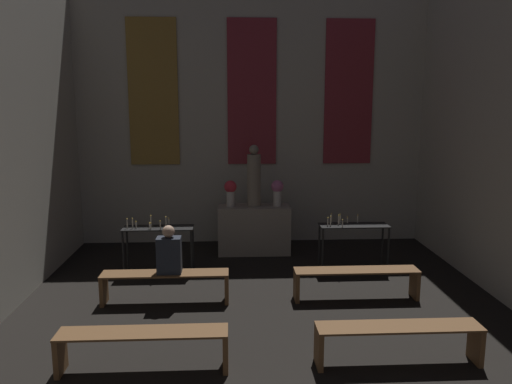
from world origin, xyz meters
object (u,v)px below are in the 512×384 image
flower_vase_left (230,191)px  altar (254,229)px  candle_rack_left (158,234)px  pew_third_left (143,342)px  flower_vase_right (277,190)px  pew_third_right (398,336)px  statue (254,178)px  candle_rack_right (353,232)px  pew_back_right (356,278)px  pew_back_left (165,281)px  person_seated (169,252)px

flower_vase_left → altar: bearing=0.0°
candle_rack_left → pew_third_left: bearing=-85.1°
flower_vase_right → pew_third_right: bearing=-77.4°
statue → candle_rack_right: (1.73, -1.16, -0.82)m
pew_back_right → statue: bearing=120.4°
statue → pew_back_left: (-1.46, -2.49, -1.19)m
person_seated → pew_third_left: bearing=-92.1°
pew_third_left → pew_back_right: size_ratio=1.00×
pew_third_right → flower_vase_left: bearing=113.4°
flower_vase_right → pew_back_right: size_ratio=0.27×
pew_back_right → person_seated: person_seated is taller
pew_back_left → person_seated: 0.45m
flower_vase_left → pew_third_left: size_ratio=0.27×
flower_vase_right → pew_third_right: 4.66m
statue → pew_back_left: statue is taller
flower_vase_left → pew_back_right: bearing=-52.3°
candle_rack_right → flower_vase_left: bearing=152.2°
candle_rack_right → pew_back_left: candle_rack_right is taller
candle_rack_right → person_seated: bearing=-156.8°
candle_rack_right → pew_third_right: candle_rack_right is taller
statue → candle_rack_right: 2.23m
flower_vase_right → person_seated: (-1.86, -2.49, -0.49)m
flower_vase_right → person_seated: flower_vase_right is taller
candle_rack_left → pew_back_right: candle_rack_left is taller
statue → candle_rack_left: 2.25m
person_seated → pew_third_right: bearing=-34.5°
candle_rack_right → person_seated: size_ratio=1.68×
person_seated → flower_vase_right: bearing=53.3°
pew_back_right → candle_rack_left: bearing=157.4°
flower_vase_right → pew_back_right: (0.99, -2.49, -0.94)m
pew_third_left → flower_vase_left: bearing=77.4°
altar → person_seated: 2.87m
candle_rack_left → pew_third_left: candle_rack_left is taller
candle_rack_right → pew_back_left: size_ratio=0.64×
candle_rack_right → candle_rack_left: bearing=-180.0°
statue → pew_third_right: size_ratio=0.64×
statue → candle_rack_right: statue is taller
candle_rack_left → pew_back_left: candle_rack_left is taller
statue → altar: bearing=0.0°
flower_vase_right → pew_third_right: (0.99, -4.45, -0.94)m
candle_rack_left → person_seated: 1.38m
pew_third_right → pew_back_right: (0.00, 1.96, 0.00)m
statue → candle_rack_left: bearing=-146.4°
flower_vase_left → candle_rack_right: (2.19, -1.16, -0.56)m
flower_vase_left → pew_back_left: 2.84m
flower_vase_right → candle_rack_right: size_ratio=0.42×
statue → flower_vase_left: bearing=-180.0°
candle_rack_left → flower_vase_right: bearing=27.7°
pew_back_left → pew_third_left: bearing=-90.0°
candle_rack_left → candle_rack_right: candle_rack_left is taller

